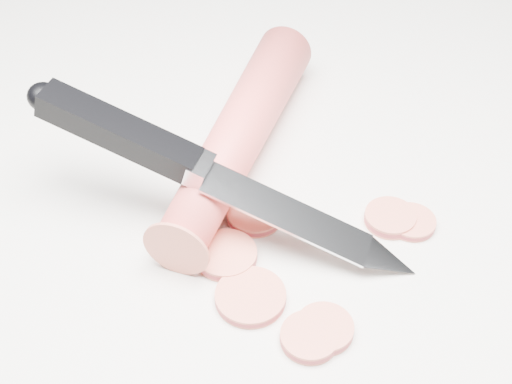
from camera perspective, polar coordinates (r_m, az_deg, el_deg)
ground at (r=0.46m, az=-2.78°, el=-1.31°), size 2.40×2.40×0.00m
carrot at (r=0.48m, az=-1.36°, el=4.62°), size 0.19×0.16×0.04m
carrot_slice_0 at (r=0.43m, az=-2.41°, el=-5.07°), size 0.04×0.04×0.01m
carrot_slice_1 at (r=0.40m, az=5.49°, el=-10.82°), size 0.03×0.03×0.01m
carrot_slice_2 at (r=0.45m, az=-0.10°, el=-1.82°), size 0.04×0.04×0.01m
carrot_slice_3 at (r=0.46m, az=10.68°, el=-2.05°), size 0.03×0.03×0.01m
carrot_slice_4 at (r=0.46m, az=12.34°, el=-2.36°), size 0.03×0.03×0.01m
carrot_slice_5 at (r=0.41m, az=-0.44°, el=-8.39°), size 0.04×0.04×0.01m
carrot_slice_6 at (r=0.40m, az=4.30°, el=-11.51°), size 0.03×0.03×0.01m
kitchen_knife at (r=0.42m, az=-2.78°, el=1.34°), size 0.17×0.21×0.08m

